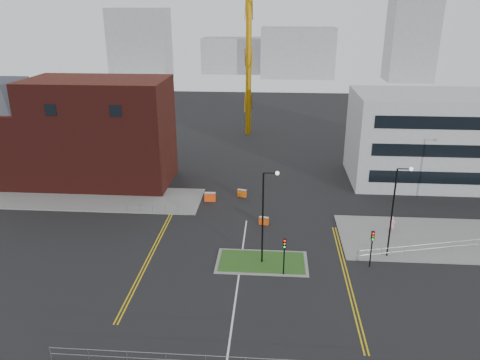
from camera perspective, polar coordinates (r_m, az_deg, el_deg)
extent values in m
plane|color=black|center=(38.28, -0.80, -16.00)|extent=(200.00, 200.00, 0.00)
cube|color=slate|center=(61.68, -17.80, -2.11)|extent=(28.00, 8.00, 0.12)
cube|color=slate|center=(53.64, 24.92, -6.59)|extent=(24.00, 10.00, 0.12)
cube|color=slate|center=(44.83, 2.68, -9.97)|extent=(8.60, 4.60, 0.08)
cube|color=#25531B|center=(44.82, 2.68, -9.95)|extent=(8.00, 4.00, 0.12)
cube|color=#441411|center=(64.84, -16.57, 5.60)|extent=(18.00, 10.00, 14.00)
cube|color=black|center=(61.06, -22.11, 7.93)|extent=(1.40, 0.10, 1.40)
cube|color=black|center=(58.00, -14.92, 8.14)|extent=(1.40, 0.10, 1.40)
cube|color=#441411|center=(70.44, -25.60, 3.88)|extent=(6.00, 10.00, 10.00)
cube|color=#2D3038|center=(69.35, -26.23, 7.83)|extent=(6.40, 8.49, 8.49)
cube|color=#A4A7A9|center=(68.87, 23.86, 4.67)|extent=(25.00, 12.00, 12.00)
cube|color=black|center=(64.46, 25.08, 0.19)|extent=(22.00, 0.10, 1.60)
cube|color=black|center=(63.44, 25.55, 3.16)|extent=(22.00, 0.10, 1.60)
cube|color=black|center=(62.61, 26.04, 6.21)|extent=(22.00, 0.10, 1.60)
cylinder|color=#BE820B|center=(85.84, 1.08, 17.92)|extent=(1.00, 1.00, 37.68)
cylinder|color=black|center=(42.74, 2.78, -4.81)|extent=(0.16, 0.16, 9.00)
cylinder|color=black|center=(41.01, 3.73, 0.85)|extent=(1.20, 0.10, 0.10)
sphere|color=silver|center=(41.01, 4.57, 0.83)|extent=(0.36, 0.36, 0.36)
cylinder|color=black|center=(45.94, 18.02, -3.99)|extent=(0.16, 0.16, 9.00)
cylinder|color=black|center=(44.50, 19.40, 1.29)|extent=(1.20, 0.10, 0.10)
sphere|color=silver|center=(44.66, 20.15, 1.26)|extent=(0.36, 0.36, 0.36)
cylinder|color=black|center=(42.38, 5.38, -9.71)|extent=(0.12, 0.12, 3.00)
cube|color=black|center=(41.55, 5.46, -7.68)|extent=(0.28, 0.22, 0.90)
sphere|color=red|center=(41.30, 5.47, -7.40)|extent=(0.18, 0.18, 0.18)
sphere|color=orange|center=(41.44, 5.46, -7.77)|extent=(0.18, 0.18, 0.18)
sphere|color=#0CCC33|center=(41.58, 5.44, -8.13)|extent=(0.18, 0.18, 0.18)
cylinder|color=black|center=(45.06, 15.67, -8.49)|extent=(0.12, 0.12, 3.00)
cube|color=black|center=(44.28, 15.88, -6.56)|extent=(0.28, 0.22, 0.90)
sphere|color=red|center=(44.03, 15.95, -6.29)|extent=(0.18, 0.18, 0.18)
sphere|color=orange|center=(44.17, 15.92, -6.64)|extent=(0.18, 0.18, 0.18)
sphere|color=#0CCC33|center=(44.30, 15.88, -6.99)|extent=(0.18, 0.18, 0.18)
cylinder|color=gray|center=(32.97, -1.78, -20.73)|extent=(24.00, 0.04, 0.04)
cylinder|color=gray|center=(36.33, -22.10, -19.00)|extent=(0.05, 0.05, 1.10)
cylinder|color=gray|center=(55.02, -10.66, -3.10)|extent=(6.00, 0.04, 0.04)
cylinder|color=gray|center=(55.21, -10.63, -3.58)|extent=(6.00, 0.04, 0.04)
cylinder|color=gray|center=(56.04, -13.60, -3.45)|extent=(0.05, 0.05, 1.10)
cylinder|color=gray|center=(54.54, -7.57, -3.70)|extent=(0.05, 0.05, 1.10)
cylinder|color=gray|center=(50.61, 24.42, -6.89)|extent=(19.01, 5.04, 0.04)
cylinder|color=gray|center=(50.83, 24.34, -7.39)|extent=(19.01, 5.04, 0.04)
cylinder|color=gray|center=(46.18, 14.10, -8.93)|extent=(0.05, 0.05, 1.10)
cube|color=silver|center=(39.89, -0.55, -14.29)|extent=(0.15, 30.00, 0.01)
cube|color=gold|center=(48.04, -10.61, -8.15)|extent=(0.12, 24.00, 0.01)
cube|color=gold|center=(47.97, -10.26, -8.17)|extent=(0.12, 24.00, 0.01)
cube|color=gold|center=(43.66, 12.69, -11.48)|extent=(0.12, 20.00, 0.01)
cube|color=gold|center=(43.70, 13.09, -11.48)|extent=(0.12, 20.00, 0.01)
cube|color=gray|center=(157.02, -12.07, 15.82)|extent=(18.00, 12.00, 22.00)
cube|color=gray|center=(161.46, 7.01, 15.16)|extent=(24.00, 12.00, 16.00)
cube|color=gray|center=(161.49, 20.21, 16.25)|extent=(14.00, 12.00, 28.00)
cube|color=gray|center=(171.78, 0.62, 14.95)|extent=(30.00, 12.00, 12.00)
imported|color=pink|center=(52.43, 18.02, -5.19)|extent=(0.69, 0.47, 1.84)
cube|color=#FF460E|center=(57.90, -3.67, -2.07)|extent=(1.35, 0.46, 1.12)
cube|color=silver|center=(57.71, -3.68, -1.61)|extent=(1.35, 0.46, 0.13)
cube|color=#E54C0C|center=(51.89, 2.92, -4.99)|extent=(1.11, 0.57, 0.88)
cube|color=silver|center=(51.72, 2.93, -4.59)|extent=(1.11, 0.57, 0.11)
cube|color=#DE580C|center=(59.13, 0.24, -1.62)|extent=(1.19, 0.65, 0.95)
cube|color=silver|center=(58.97, 0.25, -1.24)|extent=(1.19, 0.65, 0.11)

